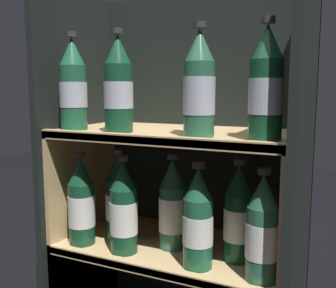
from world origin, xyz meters
The scene contains 16 objects.
fridge_back_wall centered at (0.00, 0.35, 0.51)m, with size 0.68×0.02×1.02m, color black.
fridge_side_left centered at (-0.33, 0.17, 0.51)m, with size 0.02×0.38×1.02m, color black.
fridge_side_right centered at (0.33, 0.17, 0.51)m, with size 0.02×0.38×1.02m, color black.
shelf_lower centered at (0.00, 0.16, 0.24)m, with size 0.64×0.34×0.30m.
shelf_upper centered at (0.00, 0.16, 0.45)m, with size 0.64×0.34×0.63m.
bottle_upper_front_0 centered at (-0.26, 0.06, 0.74)m, with size 0.08×0.08×0.26m.
bottle_upper_front_1 centered at (-0.12, 0.06, 0.74)m, with size 0.08×0.08×0.26m.
bottle_upper_front_2 centered at (0.11, 0.06, 0.74)m, with size 0.08×0.08×0.26m.
bottle_upper_front_3 centered at (0.26, 0.06, 0.74)m, with size 0.08×0.08×0.26m.
bottle_lower_front_0 centered at (-0.25, 0.06, 0.41)m, with size 0.08×0.08×0.26m.
bottle_lower_front_1 centered at (-0.11, 0.06, 0.41)m, with size 0.08×0.08×0.26m.
bottle_lower_front_2 centered at (0.11, 0.06, 0.41)m, with size 0.08×0.08×0.26m.
bottle_lower_front_3 centered at (0.26, 0.06, 0.41)m, with size 0.08×0.08×0.26m.
bottle_lower_back_0 centered at (-0.18, 0.15, 0.41)m, with size 0.08×0.08×0.26m.
bottle_lower_back_1 centered at (0.00, 0.15, 0.41)m, with size 0.08×0.08×0.26m.
bottle_lower_back_2 centered at (0.19, 0.15, 0.41)m, with size 0.08×0.08×0.26m.
Camera 1 is at (0.44, -0.80, 0.74)m, focal length 42.00 mm.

